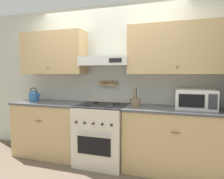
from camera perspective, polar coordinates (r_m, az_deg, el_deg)
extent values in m
plane|color=brown|center=(3.15, -4.78, -22.02)|extent=(16.00, 16.00, 0.00)
cube|color=silver|center=(3.44, -0.67, 2.40)|extent=(5.20, 0.08, 2.55)
cube|color=tan|center=(3.69, -16.35, 9.92)|extent=(1.16, 0.33, 0.72)
sphere|color=brown|center=(3.53, -17.87, 5.91)|extent=(0.02, 0.02, 0.02)
cube|color=tan|center=(3.07, 18.22, 10.95)|extent=(1.42, 0.33, 0.72)
sphere|color=brown|center=(2.88, 18.11, 6.20)|extent=(0.02, 0.02, 0.02)
cube|color=silver|center=(3.23, -1.95, 8.08)|extent=(0.80, 0.37, 0.14)
cube|color=black|center=(2.98, 0.93, 8.36)|extent=(0.19, 0.01, 0.06)
cube|color=tan|center=(3.36, -1.10, 1.37)|extent=(0.34, 0.07, 0.02)
cylinder|color=olive|center=(3.41, -3.27, 2.08)|extent=(0.03, 0.03, 0.06)
cylinder|color=olive|center=(3.38, -2.19, 2.07)|extent=(0.03, 0.03, 0.06)
cylinder|color=olive|center=(3.36, -1.10, 2.05)|extent=(0.03, 0.03, 0.06)
cylinder|color=olive|center=(3.34, 0.01, 2.04)|extent=(0.03, 0.03, 0.06)
cylinder|color=olive|center=(3.32, 1.12, 2.02)|extent=(0.03, 0.03, 0.06)
cube|color=tan|center=(3.70, -17.08, -10.73)|extent=(1.16, 0.61, 0.89)
cube|color=#4C4C51|center=(3.60, -17.26, -3.68)|extent=(1.19, 0.63, 0.03)
cylinder|color=brown|center=(3.40, -20.24, -8.40)|extent=(0.10, 0.01, 0.01)
cube|color=tan|center=(3.07, 17.58, -13.95)|extent=(1.42, 0.61, 0.89)
cube|color=#4C4C51|center=(2.96, 17.80, -5.50)|extent=(1.45, 0.63, 0.03)
cylinder|color=brown|center=(2.71, 17.67, -11.70)|extent=(0.10, 0.01, 0.01)
cube|color=beige|center=(3.22, -2.86, -12.63)|extent=(0.74, 0.67, 0.91)
cube|color=black|center=(2.94, -5.27, -15.83)|extent=(0.50, 0.01, 0.26)
cylinder|color=#ADAFB5|center=(2.86, -5.49, -12.58)|extent=(0.52, 0.02, 0.02)
cube|color=black|center=(3.11, -2.90, -4.50)|extent=(0.74, 0.67, 0.01)
cylinder|color=#232326|center=(3.03, -7.13, -4.51)|extent=(0.11, 0.11, 0.02)
cylinder|color=#232326|center=(2.90, -0.71, -4.89)|extent=(0.11, 0.11, 0.02)
cylinder|color=#232326|center=(3.32, -4.81, -3.67)|extent=(0.11, 0.11, 0.02)
cylinder|color=#232326|center=(3.20, 1.10, -3.97)|extent=(0.11, 0.11, 0.02)
cylinder|color=black|center=(2.95, -10.23, -9.17)|extent=(0.03, 0.02, 0.03)
cylinder|color=black|center=(2.89, -7.86, -9.43)|extent=(0.03, 0.02, 0.03)
cylinder|color=black|center=(2.84, -5.39, -9.68)|extent=(0.03, 0.02, 0.03)
cylinder|color=black|center=(2.79, -2.83, -9.92)|extent=(0.03, 0.02, 0.03)
cylinder|color=black|center=(2.75, -0.18, -10.15)|extent=(0.03, 0.02, 0.03)
cube|color=beige|center=(3.40, -1.04, -3.05)|extent=(0.74, 0.04, 0.06)
cylinder|color=teal|center=(3.83, -21.44, -2.03)|extent=(0.18, 0.18, 0.14)
ellipsoid|color=teal|center=(3.82, -21.48, -1.01)|extent=(0.16, 0.16, 0.08)
sphere|color=black|center=(3.82, -21.50, -0.28)|extent=(0.02, 0.02, 0.02)
cylinder|color=teal|center=(3.77, -20.47, -1.78)|extent=(0.11, 0.04, 0.09)
torus|color=black|center=(3.82, -21.49, -0.66)|extent=(0.15, 0.01, 0.15)
cube|color=white|center=(3.00, 22.72, -2.60)|extent=(0.53, 0.35, 0.27)
cube|color=black|center=(2.81, 21.75, -3.03)|extent=(0.32, 0.01, 0.17)
cube|color=#38383D|center=(2.84, 26.86, -3.13)|extent=(0.11, 0.01, 0.19)
cylinder|color=#8E7051|center=(3.03, 6.80, -3.61)|extent=(0.14, 0.14, 0.12)
cylinder|color=olive|center=(3.01, 6.34, -1.06)|extent=(0.01, 0.05, 0.16)
cylinder|color=#28282B|center=(3.01, 6.97, -1.06)|extent=(0.01, 0.04, 0.16)
cylinder|color=#B2B2B7|center=(3.02, 7.39, -1.05)|extent=(0.01, 0.03, 0.16)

